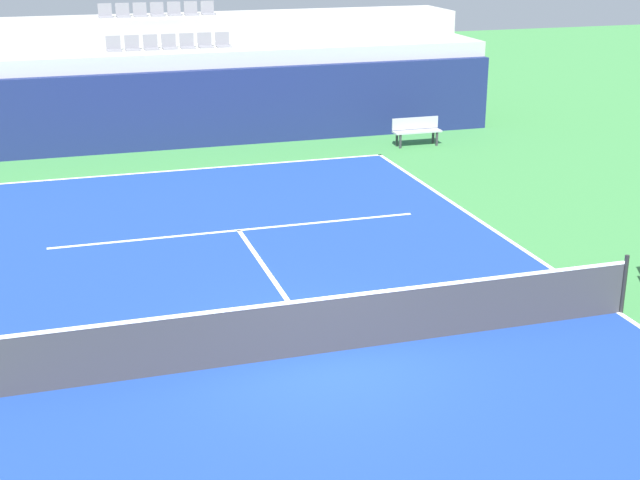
# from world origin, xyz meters

# --- Properties ---
(ground_plane) EXTENTS (80.00, 80.00, 0.00)m
(ground_plane) POSITION_xyz_m (0.00, 0.00, 0.00)
(ground_plane) COLOR #387A3D
(court_surface) EXTENTS (11.00, 24.00, 0.01)m
(court_surface) POSITION_xyz_m (0.00, 0.00, 0.01)
(court_surface) COLOR navy
(court_surface) RESTS_ON ground_plane
(baseline_far) EXTENTS (11.00, 0.10, 0.00)m
(baseline_far) POSITION_xyz_m (0.00, 11.95, 0.01)
(baseline_far) COLOR white
(baseline_far) RESTS_ON court_surface
(sideline_right) EXTENTS (0.10, 24.00, 0.00)m
(sideline_right) POSITION_xyz_m (5.45, 0.00, 0.01)
(sideline_right) COLOR white
(sideline_right) RESTS_ON court_surface
(service_line_far) EXTENTS (8.26, 0.10, 0.00)m
(service_line_far) POSITION_xyz_m (0.00, 6.40, 0.01)
(service_line_far) COLOR white
(service_line_far) RESTS_ON court_surface
(centre_service_line) EXTENTS (0.10, 6.40, 0.00)m
(centre_service_line) POSITION_xyz_m (0.00, 3.20, 0.01)
(centre_service_line) COLOR white
(centre_service_line) RESTS_ON court_surface
(back_wall) EXTENTS (20.21, 0.30, 2.32)m
(back_wall) POSITION_xyz_m (0.00, 14.58, 1.16)
(back_wall) COLOR navy
(back_wall) RESTS_ON ground_plane
(stands_tier_lower) EXTENTS (20.21, 2.40, 2.80)m
(stands_tier_lower) POSITION_xyz_m (0.00, 15.93, 1.40)
(stands_tier_lower) COLOR #9E9E99
(stands_tier_lower) RESTS_ON ground_plane
(stands_tier_upper) EXTENTS (20.21, 2.40, 3.55)m
(stands_tier_upper) POSITION_xyz_m (0.00, 18.33, 1.78)
(stands_tier_upper) COLOR #9E9E99
(stands_tier_upper) RESTS_ON ground_plane
(seating_row_lower) EXTENTS (3.79, 0.44, 0.44)m
(seating_row_lower) POSITION_xyz_m (0.00, 16.03, 2.92)
(seating_row_lower) COLOR slate
(seating_row_lower) RESTS_ON stands_tier_lower
(seating_row_upper) EXTENTS (3.79, 0.44, 0.44)m
(seating_row_upper) POSITION_xyz_m (0.00, 18.43, 3.68)
(seating_row_upper) COLOR slate
(seating_row_upper) RESTS_ON stands_tier_upper
(tennis_net) EXTENTS (11.08, 0.08, 1.07)m
(tennis_net) POSITION_xyz_m (0.00, 0.00, 0.51)
(tennis_net) COLOR black
(tennis_net) RESTS_ON court_surface
(player_bench) EXTENTS (1.50, 0.40, 0.85)m
(player_bench) POSITION_xyz_m (6.94, 12.80, 0.51)
(player_bench) COLOR #99999E
(player_bench) RESTS_ON ground_plane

